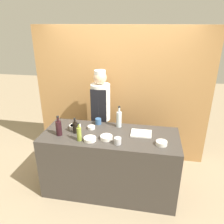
{
  "coord_description": "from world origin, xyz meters",
  "views": [
    {
      "loc": [
        0.52,
        -2.7,
        2.44
      ],
      "look_at": [
        0.0,
        0.16,
        1.23
      ],
      "focal_mm": 35.0,
      "sensor_mm": 36.0,
      "label": 1
    }
  ],
  "objects_px": {
    "cup_steel": "(118,141)",
    "sauce_bowl_white": "(90,139)",
    "sauce_bowl_red": "(106,137)",
    "cup_blue": "(98,121)",
    "bottle_oil": "(79,134)",
    "sauce_bowl_yellow": "(91,127)",
    "bottle_soy": "(75,127)",
    "sauce_bowl_brown": "(75,127)",
    "bottle_clear": "(119,119)",
    "bottle_wine": "(59,128)",
    "chef_center": "(101,116)",
    "cutting_board": "(141,133)",
    "sauce_bowl_orange": "(162,143)"
  },
  "relations": [
    {
      "from": "bottle_clear",
      "to": "cup_steel",
      "type": "bearing_deg",
      "value": -83.08
    },
    {
      "from": "bottle_clear",
      "to": "bottle_wine",
      "type": "height_order",
      "value": "bottle_clear"
    },
    {
      "from": "chef_center",
      "to": "bottle_wine",
      "type": "bearing_deg",
      "value": -118.85
    },
    {
      "from": "cup_steel",
      "to": "cup_blue",
      "type": "bearing_deg",
      "value": 126.0
    },
    {
      "from": "bottle_soy",
      "to": "cup_blue",
      "type": "xyz_separation_m",
      "value": [
        0.25,
        0.34,
        -0.04
      ]
    },
    {
      "from": "sauce_bowl_brown",
      "to": "cup_steel",
      "type": "relative_size",
      "value": 1.8
    },
    {
      "from": "bottle_wine",
      "to": "bottle_soy",
      "type": "bearing_deg",
      "value": 27.3
    },
    {
      "from": "sauce_bowl_yellow",
      "to": "bottle_soy",
      "type": "distance_m",
      "value": 0.26
    },
    {
      "from": "sauce_bowl_red",
      "to": "sauce_bowl_white",
      "type": "bearing_deg",
      "value": -160.2
    },
    {
      "from": "cup_steel",
      "to": "chef_center",
      "type": "bearing_deg",
      "value": 116.35
    },
    {
      "from": "sauce_bowl_white",
      "to": "cup_steel",
      "type": "relative_size",
      "value": 1.8
    },
    {
      "from": "sauce_bowl_red",
      "to": "sauce_bowl_brown",
      "type": "bearing_deg",
      "value": 156.12
    },
    {
      "from": "cup_blue",
      "to": "bottle_oil",
      "type": "bearing_deg",
      "value": -103.03
    },
    {
      "from": "sauce_bowl_brown",
      "to": "bottle_oil",
      "type": "height_order",
      "value": "bottle_oil"
    },
    {
      "from": "sauce_bowl_brown",
      "to": "bottle_oil",
      "type": "relative_size",
      "value": 0.65
    },
    {
      "from": "bottle_oil",
      "to": "bottle_wine",
      "type": "relative_size",
      "value": 0.9
    },
    {
      "from": "bottle_soy",
      "to": "bottle_oil",
      "type": "height_order",
      "value": "bottle_oil"
    },
    {
      "from": "sauce_bowl_brown",
      "to": "chef_center",
      "type": "relative_size",
      "value": 0.1
    },
    {
      "from": "sauce_bowl_yellow",
      "to": "cup_steel",
      "type": "distance_m",
      "value": 0.58
    },
    {
      "from": "sauce_bowl_orange",
      "to": "chef_center",
      "type": "distance_m",
      "value": 1.27
    },
    {
      "from": "sauce_bowl_brown",
      "to": "bottle_oil",
      "type": "distance_m",
      "value": 0.38
    },
    {
      "from": "bottle_wine",
      "to": "chef_center",
      "type": "xyz_separation_m",
      "value": [
        0.42,
        0.77,
        -0.11
      ]
    },
    {
      "from": "bottle_soy",
      "to": "cutting_board",
      "type": "bearing_deg",
      "value": 7.67
    },
    {
      "from": "bottle_soy",
      "to": "bottle_wine",
      "type": "distance_m",
      "value": 0.23
    },
    {
      "from": "cup_steel",
      "to": "sauce_bowl_white",
      "type": "bearing_deg",
      "value": 176.97
    },
    {
      "from": "sauce_bowl_brown",
      "to": "bottle_clear",
      "type": "relative_size",
      "value": 0.51
    },
    {
      "from": "bottle_wine",
      "to": "cup_steel",
      "type": "bearing_deg",
      "value": -6.4
    },
    {
      "from": "cutting_board",
      "to": "sauce_bowl_yellow",
      "type": "bearing_deg",
      "value": 177.32
    },
    {
      "from": "cutting_board",
      "to": "bottle_oil",
      "type": "xyz_separation_m",
      "value": [
        -0.81,
        -0.33,
        0.09
      ]
    },
    {
      "from": "sauce_bowl_white",
      "to": "cup_blue",
      "type": "relative_size",
      "value": 1.79
    },
    {
      "from": "sauce_bowl_orange",
      "to": "cup_blue",
      "type": "bearing_deg",
      "value": 154.13
    },
    {
      "from": "sauce_bowl_orange",
      "to": "bottle_wine",
      "type": "height_order",
      "value": "bottle_wine"
    },
    {
      "from": "bottle_oil",
      "to": "cup_steel",
      "type": "xyz_separation_m",
      "value": [
        0.52,
        0.0,
        -0.06
      ]
    },
    {
      "from": "sauce_bowl_red",
      "to": "cup_blue",
      "type": "xyz_separation_m",
      "value": [
        -0.22,
        0.45,
        0.02
      ]
    },
    {
      "from": "sauce_bowl_red",
      "to": "bottle_wine",
      "type": "xyz_separation_m",
      "value": [
        -0.68,
        -0.0,
        0.09
      ]
    },
    {
      "from": "sauce_bowl_white",
      "to": "cutting_board",
      "type": "bearing_deg",
      "value": 24.55
    },
    {
      "from": "sauce_bowl_white",
      "to": "chef_center",
      "type": "distance_m",
      "value": 0.85
    },
    {
      "from": "bottle_wine",
      "to": "cup_blue",
      "type": "distance_m",
      "value": 0.64
    },
    {
      "from": "sauce_bowl_yellow",
      "to": "bottle_wine",
      "type": "xyz_separation_m",
      "value": [
        -0.39,
        -0.27,
        0.09
      ]
    },
    {
      "from": "bottle_oil",
      "to": "sauce_bowl_white",
      "type": "bearing_deg",
      "value": 9.47
    },
    {
      "from": "sauce_bowl_white",
      "to": "sauce_bowl_brown",
      "type": "relative_size",
      "value": 1.0
    },
    {
      "from": "sauce_bowl_red",
      "to": "cup_steel",
      "type": "relative_size",
      "value": 1.78
    },
    {
      "from": "sauce_bowl_orange",
      "to": "sauce_bowl_white",
      "type": "bearing_deg",
      "value": -176.49
    },
    {
      "from": "bottle_wine",
      "to": "bottle_clear",
      "type": "bearing_deg",
      "value": 27.64
    },
    {
      "from": "bottle_oil",
      "to": "bottle_clear",
      "type": "bearing_deg",
      "value": 48.07
    },
    {
      "from": "sauce_bowl_orange",
      "to": "cup_steel",
      "type": "height_order",
      "value": "cup_steel"
    },
    {
      "from": "sauce_bowl_red",
      "to": "chef_center",
      "type": "distance_m",
      "value": 0.81
    },
    {
      "from": "bottle_soy",
      "to": "chef_center",
      "type": "bearing_deg",
      "value": 71.61
    },
    {
      "from": "sauce_bowl_orange",
      "to": "cup_blue",
      "type": "relative_size",
      "value": 1.54
    },
    {
      "from": "sauce_bowl_red",
      "to": "bottle_clear",
      "type": "relative_size",
      "value": 0.51
    }
  ]
}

